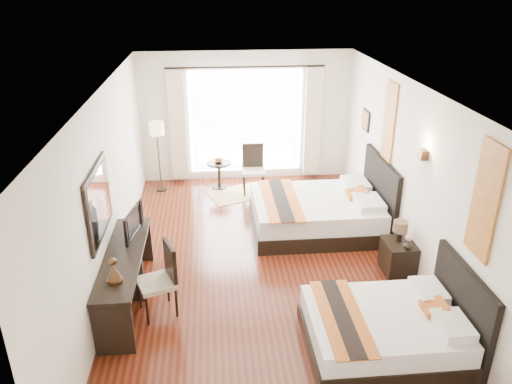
{
  "coord_description": "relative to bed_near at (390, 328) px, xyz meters",
  "views": [
    {
      "loc": [
        -0.74,
        -6.7,
        4.24
      ],
      "look_at": [
        -0.08,
        0.42,
        1.1
      ],
      "focal_mm": 35.0,
      "sensor_mm": 36.0,
      "label": 1
    }
  ],
  "objects": [
    {
      "name": "floor",
      "position": [
        -1.34,
        1.98,
        -0.29
      ],
      "size": [
        4.5,
        7.5,
        0.01
      ],
      "primitive_type": "cube",
      "color": "#38120A",
      "rests_on": "ground"
    },
    {
      "name": "ceiling",
      "position": [
        -1.34,
        1.98,
        2.51
      ],
      "size": [
        4.5,
        7.5,
        0.02
      ],
      "primitive_type": "cube",
      "color": "white",
      "rests_on": "wall_headboard"
    },
    {
      "name": "wall_headboard",
      "position": [
        0.9,
        1.98,
        1.12
      ],
      "size": [
        0.01,
        7.5,
        2.8
      ],
      "primitive_type": "cube",
      "color": "silver",
      "rests_on": "floor"
    },
    {
      "name": "wall_desk",
      "position": [
        -3.59,
        1.98,
        1.12
      ],
      "size": [
        0.01,
        7.5,
        2.8
      ],
      "primitive_type": "cube",
      "color": "silver",
      "rests_on": "floor"
    },
    {
      "name": "wall_window",
      "position": [
        -1.34,
        5.73,
        1.12
      ],
      "size": [
        4.5,
        0.01,
        2.8
      ],
      "primitive_type": "cube",
      "color": "silver",
      "rests_on": "floor"
    },
    {
      "name": "wall_entry",
      "position": [
        -1.34,
        -1.76,
        1.12
      ],
      "size": [
        4.5,
        0.01,
        2.8
      ],
      "primitive_type": "cube",
      "color": "silver",
      "rests_on": "floor"
    },
    {
      "name": "window_glass",
      "position": [
        -1.34,
        5.71,
        1.02
      ],
      "size": [
        2.4,
        0.02,
        2.2
      ],
      "primitive_type": "cube",
      "color": "white",
      "rests_on": "wall_window"
    },
    {
      "name": "sheer_curtain",
      "position": [
        -1.34,
        5.65,
        1.02
      ],
      "size": [
        2.3,
        0.02,
        2.1
      ],
      "primitive_type": "cube",
      "color": "white",
      "rests_on": "wall_window"
    },
    {
      "name": "drape_left",
      "position": [
        -2.79,
        5.61,
        1.0
      ],
      "size": [
        0.35,
        0.14,
        2.35
      ],
      "primitive_type": "cube",
      "color": "beige",
      "rests_on": "floor"
    },
    {
      "name": "drape_right",
      "position": [
        0.11,
        5.61,
        1.0
      ],
      "size": [
        0.35,
        0.14,
        2.35
      ],
      "primitive_type": "cube",
      "color": "beige",
      "rests_on": "floor"
    },
    {
      "name": "art_panel_near",
      "position": [
        0.89,
        0.0,
        1.67
      ],
      "size": [
        0.03,
        0.5,
        1.35
      ],
      "primitive_type": "cube",
      "color": "maroon",
      "rests_on": "wall_headboard"
    },
    {
      "name": "art_panel_far",
      "position": [
        0.89,
        3.15,
        1.67
      ],
      "size": [
        0.03,
        0.5,
        1.35
      ],
      "primitive_type": "cube",
      "color": "maroon",
      "rests_on": "wall_headboard"
    },
    {
      "name": "wall_sconce",
      "position": [
        0.85,
        1.62,
        1.64
      ],
      "size": [
        0.1,
        0.14,
        0.14
      ],
      "primitive_type": "cube",
      "color": "#3F2816",
      "rests_on": "wall_headboard"
    },
    {
      "name": "mirror_frame",
      "position": [
        -3.56,
        1.25,
        1.27
      ],
      "size": [
        0.04,
        1.25,
        0.95
      ],
      "primitive_type": "cube",
      "color": "black",
      "rests_on": "wall_desk"
    },
    {
      "name": "mirror_glass",
      "position": [
        -3.54,
        1.25,
        1.27
      ],
      "size": [
        0.01,
        1.12,
        0.82
      ],
      "primitive_type": "cube",
      "color": "white",
      "rests_on": "mirror_frame"
    },
    {
      "name": "bed_near",
      "position": [
        0.0,
        0.0,
        0.0
      ],
      "size": [
        1.92,
        1.49,
        1.08
      ],
      "color": "black",
      "rests_on": "floor"
    },
    {
      "name": "bed_far",
      "position": [
        -0.19,
        3.15,
        0.05
      ],
      "size": [
        2.3,
        1.8,
        1.3
      ],
      "color": "black",
      "rests_on": "floor"
    },
    {
      "name": "nightstand",
      "position": [
        0.69,
        1.62,
        -0.02
      ],
      "size": [
        0.44,
        0.54,
        0.52
      ],
      "primitive_type": "cube",
      "color": "black",
      "rests_on": "floor"
    },
    {
      "name": "table_lamp",
      "position": [
        0.68,
        1.68,
        0.46
      ],
      "size": [
        0.22,
        0.22,
        0.35
      ],
      "color": "black",
      "rests_on": "nightstand"
    },
    {
      "name": "vase",
      "position": [
        0.73,
        1.42,
        0.29
      ],
      "size": [
        0.17,
        0.17,
        0.14
      ],
      "primitive_type": "imported",
      "rotation": [
        0.0,
        0.0,
        0.34
      ],
      "color": "black",
      "rests_on": "nightstand"
    },
    {
      "name": "console_desk",
      "position": [
        -3.33,
        1.25,
        0.1
      ],
      "size": [
        0.5,
        2.2,
        0.76
      ],
      "primitive_type": "cube",
      "color": "black",
      "rests_on": "floor"
    },
    {
      "name": "television",
      "position": [
        -3.31,
        1.8,
        0.68
      ],
      "size": [
        0.23,
        0.73,
        0.42
      ],
      "primitive_type": "imported",
      "rotation": [
        0.0,
        0.0,
        1.38
      ],
      "color": "black",
      "rests_on": "console_desk"
    },
    {
      "name": "bronze_figurine",
      "position": [
        -3.33,
        0.6,
        0.62
      ],
      "size": [
        0.23,
        0.23,
        0.3
      ],
      "primitive_type": null,
      "rotation": [
        0.0,
        0.0,
        0.19
      ],
      "color": "#3F2816",
      "rests_on": "console_desk"
    },
    {
      "name": "desk_chair",
      "position": [
        -2.87,
        0.97,
        0.03
      ],
      "size": [
        0.6,
        0.6,
        1.01
      ],
      "rotation": [
        0.0,
        0.0,
        3.5
      ],
      "color": "tan",
      "rests_on": "floor"
    },
    {
      "name": "floor_lamp",
      "position": [
        -3.19,
        5.19,
        0.97
      ],
      "size": [
        0.3,
        0.3,
        1.49
      ],
      "color": "black",
      "rests_on": "floor"
    },
    {
      "name": "side_table",
      "position": [
        -1.96,
        5.19,
        0.01
      ],
      "size": [
        0.51,
        0.51,
        0.58
      ],
      "primitive_type": "cylinder",
      "color": "black",
      "rests_on": "floor"
    },
    {
      "name": "fruit_bowl",
      "position": [
        -1.96,
        5.18,
        0.33
      ],
      "size": [
        0.2,
        0.2,
        0.05
      ],
      "primitive_type": "imported",
      "rotation": [
        0.0,
        0.0,
        0.03
      ],
      "color": "#412F17",
      "rests_on": "side_table"
    },
    {
      "name": "window_chair",
      "position": [
        -1.25,
        4.91,
        0.03
      ],
      "size": [
        0.48,
        0.48,
        1.01
      ],
      "rotation": [
        0.0,
        0.0,
        -1.59
      ],
      "color": "tan",
      "rests_on": "floor"
    },
    {
      "name": "jute_rug",
      "position": [
        -1.56,
        4.83,
        -0.28
      ],
      "size": [
        1.44,
        1.21,
        0.01
      ],
      "primitive_type": "cube",
      "rotation": [
        0.0,
        0.0,
        0.36
      ],
      "color": "tan",
      "rests_on": "floor"
    }
  ]
}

